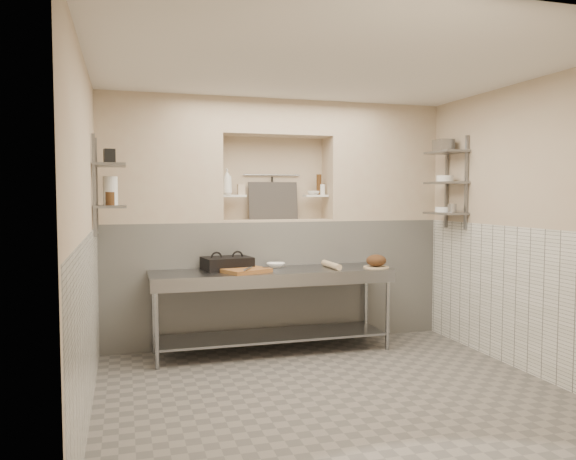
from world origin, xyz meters
name	(u,v)px	position (x,y,z in m)	size (l,w,h in m)	color
floor	(326,391)	(0.00, 0.00, -0.05)	(4.00, 3.90, 0.10)	slate
ceiling	(327,63)	(0.00, 0.00, 2.85)	(4.00, 3.90, 0.10)	silver
wall_left	(80,235)	(-2.05, 0.00, 1.40)	(0.10, 3.90, 2.80)	#BAAB8E
wall_right	(523,227)	(2.05, 0.00, 1.40)	(0.10, 3.90, 2.80)	#BAAB8E
wall_back	(270,220)	(0.00, 2.00, 1.40)	(4.00, 0.10, 2.80)	#BAAB8E
wall_front	(455,253)	(0.00, -2.00, 1.40)	(4.00, 0.10, 2.80)	#BAAB8E
backwall_lower	(275,280)	(0.00, 1.75, 0.70)	(4.00, 0.40, 1.40)	silver
alcove_sill	(275,220)	(0.00, 1.75, 1.41)	(1.30, 0.40, 0.02)	#BAAB8E
backwall_pillar_left	(160,160)	(-1.33, 1.75, 2.10)	(1.35, 0.40, 1.40)	#BAAB8E
backwall_pillar_right	(379,163)	(1.33, 1.75, 2.10)	(1.35, 0.40, 1.40)	#BAAB8E
backwall_header	(275,119)	(0.00, 1.75, 2.60)	(1.30, 0.40, 0.40)	#BAAB8E
wainscot_left	(90,323)	(-1.99, 0.00, 0.70)	(0.02, 3.90, 1.40)	silver
wainscot_right	(516,297)	(1.99, 0.00, 0.70)	(0.02, 3.90, 1.40)	silver
alcove_shelf_left	(233,196)	(-0.50, 1.75, 1.70)	(0.28, 0.16, 0.03)	white
alcove_shelf_right	(316,196)	(0.50, 1.75, 1.70)	(0.28, 0.16, 0.03)	white
utensil_rail	(272,175)	(0.00, 1.92, 1.95)	(0.02, 0.02, 0.70)	gray
hanging_steel	(272,189)	(0.00, 1.90, 1.78)	(0.02, 0.02, 0.30)	black
splash_panel	(273,201)	(0.00, 1.85, 1.64)	(0.60, 0.02, 0.45)	#383330
shelf_rail_left_a	(96,186)	(-1.98, 1.25, 1.80)	(0.03, 0.03, 0.95)	slate
shelf_rail_left_b	(94,185)	(-1.98, 0.85, 1.80)	(0.03, 0.03, 0.95)	slate
wall_shelf_left_lower	(110,206)	(-1.84, 1.05, 1.60)	(0.30, 0.50, 0.03)	slate
wall_shelf_left_upper	(110,165)	(-1.84, 1.05, 2.00)	(0.30, 0.50, 0.03)	slate
shelf_rail_right_a	(447,183)	(1.98, 1.25, 1.85)	(0.03, 0.03, 1.05)	slate
shelf_rail_right_b	(466,182)	(1.98, 0.85, 1.85)	(0.03, 0.03, 1.05)	slate
wall_shelf_right_lower	(445,213)	(1.84, 1.05, 1.50)	(0.30, 0.50, 0.03)	slate
wall_shelf_right_mid	(446,183)	(1.84, 1.05, 1.85)	(0.30, 0.50, 0.03)	slate
wall_shelf_right_upper	(446,152)	(1.84, 1.05, 2.20)	(0.30, 0.50, 0.03)	slate
prep_table	(272,294)	(-0.19, 1.18, 0.64)	(2.60, 0.70, 0.90)	gray
panini_press	(227,263)	(-0.65, 1.35, 0.97)	(0.56, 0.44, 0.14)	black
cutting_board	(247,271)	(-0.49, 1.08, 0.92)	(0.46, 0.32, 0.04)	brown
knife_blade	(274,267)	(-0.19, 1.09, 0.95)	(0.25, 0.03, 0.01)	gray
tongs	(248,269)	(-0.50, 0.97, 0.96)	(0.02, 0.02, 0.23)	gray
mixing_bowl	(276,265)	(-0.09, 1.39, 0.93)	(0.21, 0.21, 0.05)	white
rolling_pin	(331,265)	(0.48, 1.16, 0.93)	(0.07, 0.07, 0.45)	#D1B287
bread_board	(376,267)	(0.97, 1.03, 0.91)	(0.28, 0.28, 0.02)	#D1B287
bread_loaf	(376,260)	(0.97, 1.03, 0.98)	(0.22, 0.22, 0.13)	#4C2D19
bottle_soap	(227,182)	(-0.58, 1.70, 1.86)	(0.11, 0.12, 0.30)	white
jar_alcove	(241,190)	(-0.41, 1.76, 1.77)	(0.08, 0.08, 0.12)	#BAAB8E
bowl_alcove	(313,193)	(0.47, 1.73, 1.74)	(0.15, 0.15, 0.05)	white
condiment_a	(319,187)	(0.55, 1.77, 1.81)	(0.05, 0.05, 0.19)	#3F2510
condiment_b	(319,185)	(0.55, 1.77, 1.83)	(0.06, 0.06, 0.24)	#3F2510
condiment_c	(322,190)	(0.59, 1.76, 1.78)	(0.07, 0.07, 0.13)	white
jug_left	(110,191)	(-1.84, 1.17, 1.75)	(0.14, 0.14, 0.28)	white
jar_left	(110,199)	(-1.84, 0.97, 1.68)	(0.08, 0.08, 0.13)	#3F2510
box_left_upper	(109,156)	(-1.84, 1.06, 2.08)	(0.10, 0.10, 0.14)	black
bowl_right	(444,210)	(1.84, 1.09, 1.54)	(0.20, 0.20, 0.06)	white
canister_right	(452,208)	(1.84, 0.91, 1.56)	(0.10, 0.10, 0.10)	gray
bowl_right_mid	(445,179)	(1.84, 1.07, 1.90)	(0.19, 0.19, 0.07)	white
basket_right	(443,145)	(1.84, 1.12, 2.28)	(0.18, 0.21, 0.14)	gray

